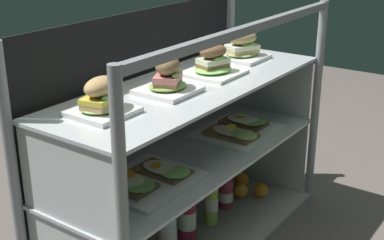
{
  "coord_description": "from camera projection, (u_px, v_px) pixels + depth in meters",
  "views": [
    {
      "loc": [
        -1.53,
        -1.08,
        1.24
      ],
      "look_at": [
        0.0,
        0.0,
        0.54
      ],
      "focal_mm": 50.28,
      "sensor_mm": 36.0,
      "label": 1
    }
  ],
  "objects": [
    {
      "name": "case_frame",
      "position": [
        165.0,
        122.0,
        2.08
      ],
      "size": [
        1.3,
        0.49,
        0.92
      ],
      "color": "gray",
      "rests_on": "ground"
    },
    {
      "name": "riser_lower_tier",
      "position": [
        192.0,
        199.0,
        2.11
      ],
      "size": [
        1.23,
        0.41,
        0.36
      ],
      "color": "silver",
      "rests_on": "case_base_deck"
    },
    {
      "name": "shelf_lower_glass",
      "position": [
        192.0,
        156.0,
        2.05
      ],
      "size": [
        1.25,
        0.43,
        0.01
      ],
      "primitive_type": "cube",
      "color": "silver",
      "rests_on": "riser_lower_tier"
    },
    {
      "name": "riser_upper_tier",
      "position": [
        192.0,
        121.0,
        2.0
      ],
      "size": [
        1.23,
        0.41,
        0.27
      ],
      "color": "silver",
      "rests_on": "shelf_lower_glass"
    },
    {
      "name": "shelf_upper_glass",
      "position": [
        192.0,
        85.0,
        1.95
      ],
      "size": [
        1.25,
        0.43,
        0.01
      ],
      "primitive_type": "cube",
      "color": "silver",
      "rests_on": "riser_upper_tier"
    },
    {
      "name": "plated_roll_sandwich_near_left_corner",
      "position": [
        102.0,
        100.0,
        1.62
      ],
      "size": [
        0.18,
        0.18,
        0.12
      ],
      "color": "white",
      "rests_on": "shelf_upper_glass"
    },
    {
      "name": "plated_roll_sandwich_near_right_corner",
      "position": [
        168.0,
        80.0,
        1.82
      ],
      "size": [
        0.19,
        0.19,
        0.13
      ],
      "color": "white",
      "rests_on": "shelf_upper_glass"
    },
    {
      "name": "plated_roll_sandwich_far_right",
      "position": [
        213.0,
        64.0,
        2.04
      ],
      "size": [
        0.2,
        0.2,
        0.12
      ],
      "color": "white",
      "rests_on": "shelf_upper_glass"
    },
    {
      "name": "plated_roll_sandwich_center",
      "position": [
        242.0,
        48.0,
        2.26
      ],
      "size": [
        0.19,
        0.19,
        0.12
      ],
      "color": "white",
      "rests_on": "shelf_upper_glass"
    },
    {
      "name": "open_sandwich_tray_center",
      "position": [
        147.0,
        179.0,
        1.82
      ],
      "size": [
        0.34,
        0.28,
        0.06
      ],
      "color": "white",
      "rests_on": "shelf_lower_glass"
    },
    {
      "name": "open_sandwich_tray_far_right",
      "position": [
        239.0,
        129.0,
        2.25
      ],
      "size": [
        0.34,
        0.28,
        0.06
      ],
      "color": "white",
      "rests_on": "shelf_lower_glass"
    },
    {
      "name": "juice_bottle_tucked_behind",
      "position": [
        168.0,
        234.0,
        2.01
      ],
      "size": [
        0.07,
        0.07,
        0.24
      ],
      "color": "silver",
      "rests_on": "case_base_deck"
    },
    {
      "name": "juice_bottle_back_center",
      "position": [
        187.0,
        218.0,
        2.13
      ],
      "size": [
        0.07,
        0.07,
        0.23
      ],
      "color": "#A1223F",
      "rests_on": "case_base_deck"
    },
    {
      "name": "juice_bottle_front_middle",
      "position": [
        211.0,
        202.0,
        2.25
      ],
      "size": [
        0.06,
        0.06,
        0.24
      ],
      "color": "#B5CE4E",
      "rests_on": "case_base_deck"
    },
    {
      "name": "juice_bottle_front_right_end",
      "position": [
        226.0,
        192.0,
        2.38
      ],
      "size": [
        0.06,
        0.06,
        0.2
      ],
      "color": "#A32D45",
      "rests_on": "case_base_deck"
    },
    {
      "name": "orange_fruit_beside_bottles",
      "position": [
        241.0,
        180.0,
        2.57
      ],
      "size": [
        0.08,
        0.08,
        0.08
      ],
      "primitive_type": "sphere",
      "color": "orange",
      "rests_on": "case_base_deck"
    },
    {
      "name": "orange_fruit_near_left_post",
      "position": [
        261.0,
        190.0,
        2.49
      ],
      "size": [
        0.07,
        0.07,
        0.07
      ],
      "primitive_type": "sphere",
      "color": "orange",
      "rests_on": "case_base_deck"
    },
    {
      "name": "orange_fruit_rolled_forward",
      "position": [
        240.0,
        190.0,
        2.48
      ],
      "size": [
        0.07,
        0.07,
        0.07
      ],
      "primitive_type": "sphere",
      "color": "orange",
      "rests_on": "case_base_deck"
    }
  ]
}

